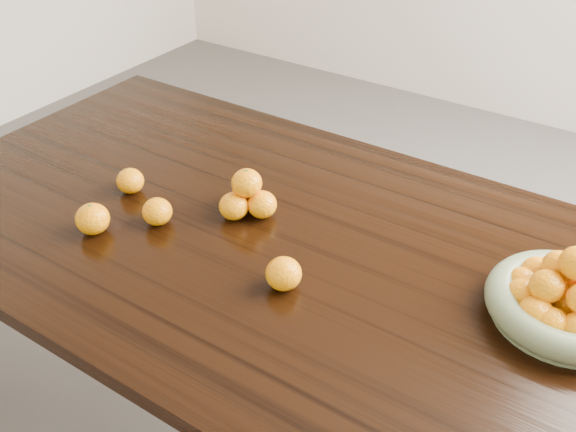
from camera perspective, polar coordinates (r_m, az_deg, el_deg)
The scene contains 7 objects.
dining_table at distance 1.47m, azimuth 1.38°, elevation -5.40°, with size 2.00×1.00×0.75m.
fruit_bowl at distance 1.33m, azimuth 23.49°, elevation -6.89°, with size 0.30×0.30×0.16m.
orange_pyramid at distance 1.50m, azimuth -3.64°, elevation 1.78°, with size 0.13×0.13×0.12m.
loose_orange_0 at distance 1.50m, azimuth -16.98°, elevation -0.24°, with size 0.08×0.08×0.07m, color #FF9A07.
loose_orange_1 at distance 1.50m, azimuth -11.55°, elevation 0.39°, with size 0.07×0.07×0.06m, color #FF9A07.
loose_orange_2 at distance 1.29m, azimuth -0.39°, elevation -5.15°, with size 0.07×0.07×0.07m, color #FF9A07.
loose_orange_3 at distance 1.63m, azimuth -13.85°, elevation 3.05°, with size 0.07×0.07×0.06m, color #FF9A07.
Camera 1 is at (0.59, -0.96, 1.61)m, focal length 40.00 mm.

